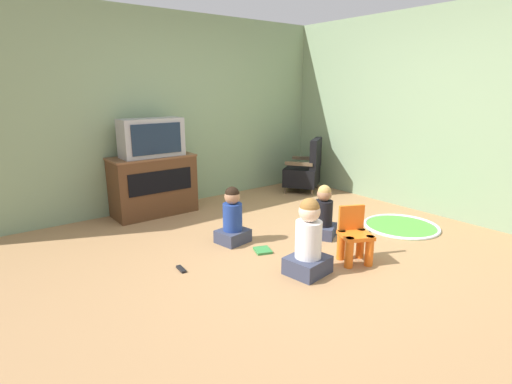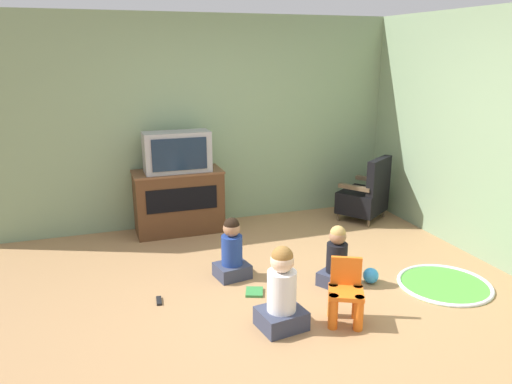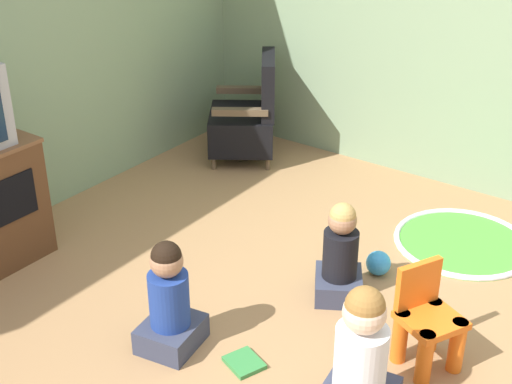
{
  "view_description": "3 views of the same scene",
  "coord_description": "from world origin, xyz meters",
  "views": [
    {
      "loc": [
        -2.59,
        -2.69,
        1.63
      ],
      "look_at": [
        -0.24,
        0.35,
        0.61
      ],
      "focal_mm": 28.0,
      "sensor_mm": 36.0,
      "label": 1
    },
    {
      "loc": [
        -1.58,
        -3.69,
        2.16
      ],
      "look_at": [
        -0.1,
        0.6,
        0.86
      ],
      "focal_mm": 35.0,
      "sensor_mm": 36.0,
      "label": 2
    },
    {
      "loc": [
        -2.45,
        -1.43,
        2.38
      ],
      "look_at": [
        0.1,
        0.41,
        0.78
      ],
      "focal_mm": 50.0,
      "sensor_mm": 36.0,
      "label": 3
    }
  ],
  "objects": [
    {
      "name": "book",
      "position": [
        -0.23,
        0.24,
        0.01
      ],
      "size": [
        0.21,
        0.23,
        0.02
      ],
      "rotation": [
        0.0,
        0.0,
        1.21
      ],
      "color": "#337F3D",
      "rests_on": "ground_plane"
    },
    {
      "name": "toy_ball",
      "position": [
        0.89,
        0.08,
        0.07
      ],
      "size": [
        0.15,
        0.15,
        0.15
      ],
      "color": "#3399E5",
      "rests_on": "ground_plane"
    },
    {
      "name": "remote_control",
      "position": [
        -1.09,
        0.37,
        0.01
      ],
      "size": [
        0.06,
        0.15,
        0.02
      ],
      "rotation": [
        0.0,
        0.0,
        1.47
      ],
      "color": "black",
      "rests_on": "ground_plane"
    },
    {
      "name": "tv_cabinet",
      "position": [
        -0.57,
        2.1,
        0.4
      ],
      "size": [
        1.06,
        0.49,
        0.77
      ],
      "color": "#4C2D19",
      "rests_on": "ground_plane"
    },
    {
      "name": "play_mat",
      "position": [
        1.53,
        -0.2,
        0.01
      ],
      "size": [
        0.88,
        0.88,
        0.04
      ],
      "color": "green",
      "rests_on": "ground_plane"
    },
    {
      "name": "black_armchair",
      "position": [
        1.82,
        1.74,
        0.33
      ],
      "size": [
        0.77,
        0.74,
        0.84
      ],
      "rotation": [
        0.0,
        0.0,
        3.75
      ],
      "color": "brown",
      "rests_on": "ground_plane"
    },
    {
      "name": "television",
      "position": [
        -0.57,
        2.05,
        1.0
      ],
      "size": [
        0.77,
        0.33,
        0.48
      ],
      "color": "#939399",
      "rests_on": "tv_cabinet"
    },
    {
      "name": "child_watching_center",
      "position": [
        0.56,
        0.17,
        0.26
      ],
      "size": [
        0.39,
        0.38,
        0.59
      ],
      "rotation": [
        0.0,
        0.0,
        0.54
      ],
      "color": "#33384C",
      "rests_on": "ground_plane"
    },
    {
      "name": "ground_plane",
      "position": [
        0.0,
        0.0,
        0.0
      ],
      "size": [
        30.0,
        30.0,
        0.0
      ],
      "primitive_type": "plane",
      "color": "#9E754C"
    },
    {
      "name": "child_watching_right",
      "position": [
        -0.33,
        0.64,
        0.27
      ],
      "size": [
        0.36,
        0.32,
        0.62
      ],
      "rotation": [
        0.0,
        0.0,
        0.17
      ],
      "color": "#33384C",
      "rests_on": "ground_plane"
    },
    {
      "name": "yellow_kid_chair",
      "position": [
        0.31,
        -0.47,
        0.22
      ],
      "size": [
        0.37,
        0.36,
        0.53
      ],
      "rotation": [
        0.0,
        0.0,
        -0.46
      ],
      "color": "orange",
      "rests_on": "ground_plane"
    },
    {
      "name": "wall_back",
      "position": [
        -0.29,
        2.42,
        1.29
      ],
      "size": [
        5.42,
        0.12,
        2.58
      ],
      "color": "gray",
      "rests_on": "ground_plane"
    },
    {
      "name": "child_watching_left",
      "position": [
        -0.22,
        -0.38,
        0.3
      ],
      "size": [
        0.4,
        0.36,
        0.7
      ],
      "rotation": [
        0.0,
        0.0,
        0.14
      ],
      "color": "#33384C",
      "rests_on": "ground_plane"
    }
  ]
}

